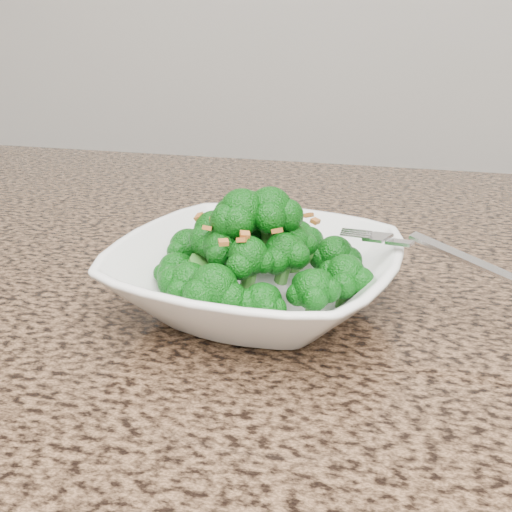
% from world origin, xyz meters
% --- Properties ---
extents(granite_counter, '(1.64, 1.04, 0.03)m').
position_xyz_m(granite_counter, '(0.00, 0.30, 0.89)').
color(granite_counter, brown).
rests_on(granite_counter, cabinet).
extents(bowl, '(0.28, 0.28, 0.06)m').
position_xyz_m(bowl, '(0.05, 0.24, 0.93)').
color(bowl, white).
rests_on(bowl, granite_counter).
extents(broccoli_pile, '(0.21, 0.21, 0.07)m').
position_xyz_m(broccoli_pile, '(0.05, 0.24, 0.99)').
color(broccoli_pile, '#09550B').
rests_on(broccoli_pile, bowl).
extents(garlic_topping, '(0.13, 0.13, 0.01)m').
position_xyz_m(garlic_topping, '(0.05, 0.24, 1.03)').
color(garlic_topping, '#B2682B').
rests_on(garlic_topping, broccoli_pile).
extents(fork, '(0.18, 0.10, 0.01)m').
position_xyz_m(fork, '(0.18, 0.26, 0.97)').
color(fork, silver).
rests_on(fork, bowl).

